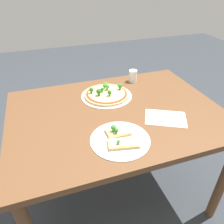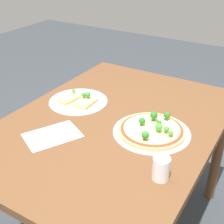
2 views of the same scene
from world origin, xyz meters
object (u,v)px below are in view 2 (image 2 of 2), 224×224
pizza_tray_slice (78,100)px  pizza_tray_whole (152,129)px  dining_table (113,137)px  drinking_cup (161,168)px

pizza_tray_slice → pizza_tray_whole: bearing=81.6°
pizza_tray_whole → pizza_tray_slice: pizza_tray_whole is taller
dining_table → pizza_tray_whole: size_ratio=3.72×
drinking_cup → dining_table: bearing=-126.3°
pizza_tray_slice → dining_table: bearing=74.3°
pizza_tray_whole → drinking_cup: size_ratio=3.87×
pizza_tray_whole → dining_table: bearing=-88.8°
pizza_tray_whole → drinking_cup: (0.27, 0.15, 0.03)m
dining_table → pizza_tray_slice: bearing=-105.7°
pizza_tray_slice → drinking_cup: size_ratio=3.45×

